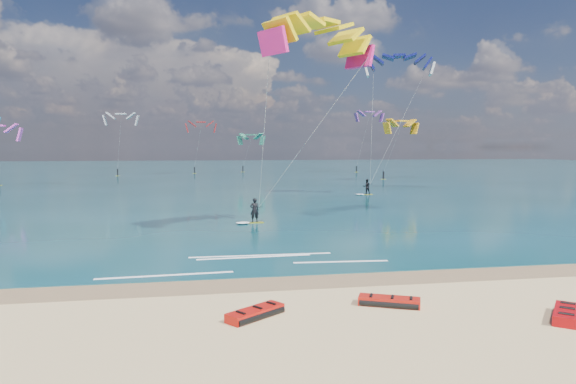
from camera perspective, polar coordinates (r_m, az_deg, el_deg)
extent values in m
plane|color=tan|center=(58.34, -8.01, -0.68)|extent=(320.00, 320.00, 0.00)
cube|color=brown|center=(21.88, -4.64, -10.20)|extent=(320.00, 2.40, 0.01)
cube|color=#0B3B3D|center=(122.17, -9.04, 2.27)|extent=(320.00, 200.00, 0.04)
cube|color=#C3C617|center=(38.81, -3.74, -3.40)|extent=(1.41, 0.53, 0.06)
imported|color=black|center=(38.68, -3.74, -2.03)|extent=(0.68, 0.45, 1.83)
cylinder|color=black|center=(38.38, -3.24, -1.68)|extent=(0.56, 0.08, 0.04)
cube|color=gold|center=(62.41, 8.73, -0.25)|extent=(1.47, 0.64, 0.06)
imported|color=black|center=(62.33, 8.74, 0.59)|extent=(0.90, 0.71, 1.80)
cylinder|color=black|center=(62.11, 9.11, 0.86)|extent=(0.58, 0.12, 0.04)
cube|color=white|center=(25.93, 5.90, -7.70)|extent=(4.79, 0.58, 0.01)
cube|color=white|center=(23.77, -13.46, -8.99)|extent=(6.05, 0.57, 0.01)
cube|color=white|center=(27.32, -3.03, -7.02)|extent=(7.53, 0.38, 0.01)
cube|color=white|center=(26.89, -3.77, -7.23)|extent=(5.94, 0.46, 0.01)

